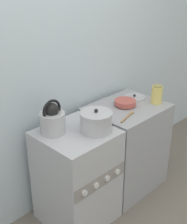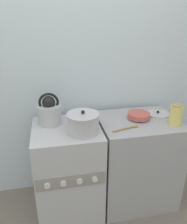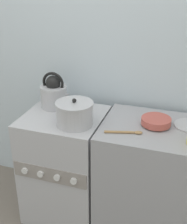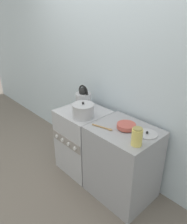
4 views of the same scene
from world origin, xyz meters
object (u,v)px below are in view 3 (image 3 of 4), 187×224
(kettle, at_px, (54,94))
(cooking_pot, at_px, (75,113))
(enamel_bowl, at_px, (156,121))
(stove, at_px, (66,165))

(kettle, height_order, cooking_pot, kettle)
(cooking_pot, relative_size, enamel_bowl, 1.29)
(stove, xyz_separation_m, enamel_bowl, (0.63, 0.04, 0.45))
(cooking_pot, distance_m, enamel_bowl, 0.52)
(kettle, distance_m, enamel_bowl, 0.76)
(cooking_pot, xyz_separation_m, enamel_bowl, (0.51, 0.13, -0.04))
(kettle, relative_size, cooking_pot, 1.08)
(kettle, distance_m, cooking_pot, 0.32)
(stove, distance_m, kettle, 0.54)
(stove, xyz_separation_m, kettle, (-0.12, 0.12, 0.51))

